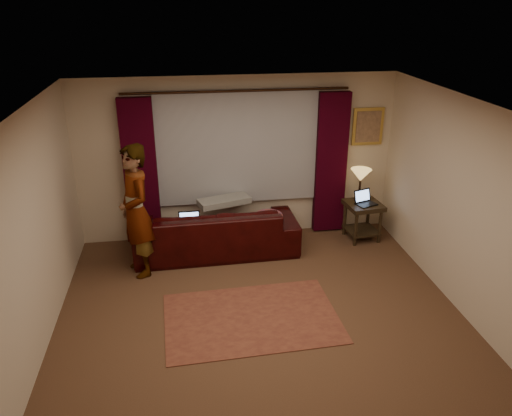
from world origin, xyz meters
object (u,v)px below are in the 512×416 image
Objects in this scene: person at (136,211)px; tiffany_lamp at (360,185)px; end_table at (362,221)px; laptop_table at (367,198)px; laptop_sofa at (190,222)px; sofa at (216,222)px.

tiffany_lamp is at bearing 78.24° from person.
end_table is 0.33× the size of person.
tiffany_lamp is 0.26m from laptop_table.
end_table is at bearing 5.71° from laptop_sofa.
person is at bearing 168.22° from laptop_table.
sofa is 7.45× the size of laptop_table.
sofa is 7.17× the size of laptop_sofa.
tiffany_lamp is 0.28× the size of person.
end_table is 0.43m from laptop_table.
laptop_sofa is at bearing 24.98° from sofa.
laptop_sofa is at bearing -171.18° from tiffany_lamp.
laptop_table is at bearing 179.29° from sofa.
person is (-3.49, -0.54, 0.63)m from end_table.
tiffany_lamp is at bearing 104.61° from end_table.
end_table is 3.59m from person.
laptop_table is at bearing -75.75° from tiffany_lamp.
sofa is at bearing -174.41° from tiffany_lamp.
sofa reaches higher than laptop_table.
laptop_table is 3.55m from person.
laptop_sofa is 2.78m from tiffany_lamp.
laptop_sofa is 2.80m from laptop_table.
person reaches higher than sofa.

